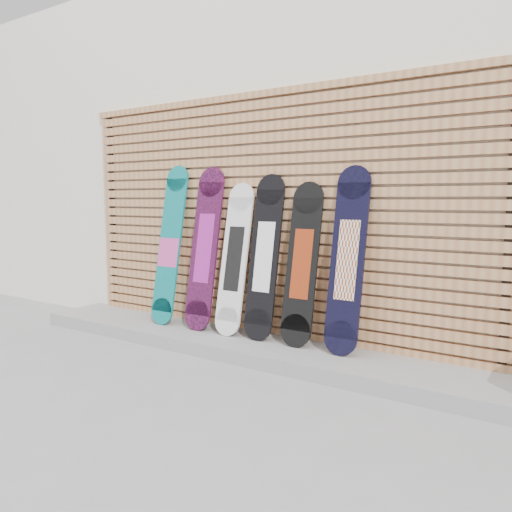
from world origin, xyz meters
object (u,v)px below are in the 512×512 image
object	(u,v)px
snowboard_1	(205,248)
snowboard_3	(264,257)
snowboard_4	(302,264)
snowboard_0	(170,246)
snowboard_2	(235,259)
snowboard_5	(348,260)

from	to	relation	value
snowboard_1	snowboard_3	distance (m)	0.66
snowboard_1	snowboard_4	world-z (taller)	snowboard_1
snowboard_0	snowboard_1	bearing A→B (deg)	1.64
snowboard_1	snowboard_3	size ratio (longest dim) A/B	1.06
snowboard_0	snowboard_2	distance (m)	0.78
snowboard_0	snowboard_1	world-z (taller)	snowboard_0
snowboard_5	snowboard_1	bearing A→B (deg)	-179.46
snowboard_2	snowboard_0	bearing A→B (deg)	-178.88
snowboard_0	snowboard_2	xyz separation A→B (m)	(0.78, 0.02, -0.08)
snowboard_1	snowboard_4	distance (m)	1.03
snowboard_1	snowboard_2	bearing A→B (deg)	0.46
snowboard_2	snowboard_4	distance (m)	0.68
snowboard_2	snowboard_3	size ratio (longest dim) A/B	0.95
snowboard_0	snowboard_3	distance (m)	1.09
snowboard_3	snowboard_5	bearing A→B (deg)	-0.03
snowboard_0	snowboard_2	bearing A→B (deg)	1.12
snowboard_2	snowboard_5	xyz separation A→B (m)	(1.09, 0.01, 0.06)
snowboard_1	snowboard_3	xyz separation A→B (m)	(0.66, 0.01, -0.04)
snowboard_3	snowboard_1	bearing A→B (deg)	-178.79
snowboard_0	snowboard_2	world-z (taller)	snowboard_0
snowboard_1	snowboard_3	world-z (taller)	snowboard_1
snowboard_0	snowboard_3	size ratio (longest dim) A/B	1.08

